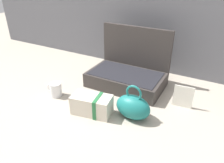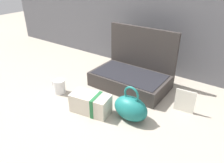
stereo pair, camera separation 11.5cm
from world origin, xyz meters
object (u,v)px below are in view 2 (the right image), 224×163
Objects in this scene: cream_toiletry_bag at (91,103)px; info_card_left at (185,101)px; open_suitcase at (132,74)px; teal_pouch_handbag at (131,108)px; coffee_mug at (59,86)px.

info_card_left reaches higher than cream_toiletry_bag.
open_suitcase is at bearing 160.62° from info_card_left.
open_suitcase is 0.36m from teal_pouch_handbag.
cream_toiletry_bag is at bearing -7.90° from coffee_mug.
info_card_left is (0.20, 0.22, -0.00)m from teal_pouch_handbag.
teal_pouch_handbag reaches higher than coffee_mug.
info_card_left is (0.38, -0.09, -0.02)m from open_suitcase.
info_card_left is (0.41, 0.29, 0.01)m from cream_toiletry_bag.
info_card_left is at bearing 19.64° from coffee_mug.
cream_toiletry_bag is at bearing -94.18° from open_suitcase.
teal_pouch_handbag is at bearing 18.84° from cream_toiletry_bag.
teal_pouch_handbag reaches higher than info_card_left.
coffee_mug is (-0.50, -0.03, -0.02)m from teal_pouch_handbag.
open_suitcase is 2.50× the size of teal_pouch_handbag.
coffee_mug is at bearing -133.14° from open_suitcase.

